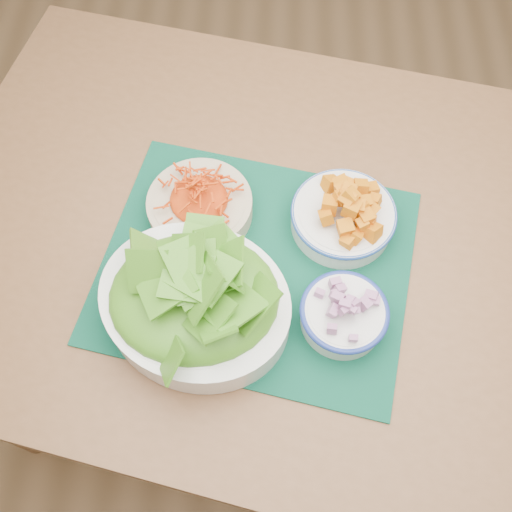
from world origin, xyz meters
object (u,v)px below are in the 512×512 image
at_px(carrot_bowl, 200,203).
at_px(onion_bowl, 344,313).
at_px(table, 294,261).
at_px(lettuce_bowl, 194,297).
at_px(placemat, 256,265).
at_px(squash_bowl, 344,212).

distance_m(carrot_bowl, onion_bowl, 0.30).
relative_size(table, lettuce_bowl, 3.92).
xyz_separation_m(placemat, lettuce_bowl, (-0.09, -0.09, 0.06)).
bearing_deg(lettuce_bowl, carrot_bowl, 115.38).
bearing_deg(squash_bowl, lettuce_bowl, -143.80).
bearing_deg(table, squash_bowl, 30.74).
bearing_deg(lettuce_bowl, squash_bowl, 58.72).
bearing_deg(onion_bowl, table, 114.19).
xyz_separation_m(placemat, carrot_bowl, (-0.10, 0.10, 0.03)).
bearing_deg(squash_bowl, onion_bowl, -91.87).
height_order(carrot_bowl, lettuce_bowl, lettuce_bowl).
height_order(lettuce_bowl, onion_bowl, lettuce_bowl).
bearing_deg(squash_bowl, carrot_bowl, 176.35).
height_order(placemat, lettuce_bowl, lettuce_bowl).
bearing_deg(carrot_bowl, squash_bowl, -3.65).
relative_size(carrot_bowl, onion_bowl, 1.63).
bearing_deg(placemat, squash_bowl, 41.38).
xyz_separation_m(table, onion_bowl, (0.07, -0.15, 0.13)).
height_order(squash_bowl, onion_bowl, squash_bowl).
bearing_deg(onion_bowl, carrot_bowl, 140.90).
xyz_separation_m(squash_bowl, lettuce_bowl, (-0.23, -0.17, 0.02)).
relative_size(squash_bowl, onion_bowl, 1.43).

